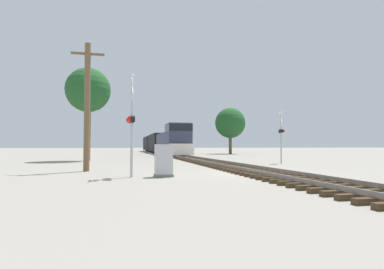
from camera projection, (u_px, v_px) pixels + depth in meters
The scene contains 9 objects.
ground_plane at pixel (257, 173), 15.30m from camera, with size 400.00×400.00×0.00m, color gray.
rail_track_bed at pixel (257, 171), 15.30m from camera, with size 2.60×160.00×0.31m.
freight_train at pixel (158, 143), 60.56m from camera, with size 2.94×52.78×4.22m.
crossing_signal_near at pixel (131, 121), 13.52m from camera, with size 0.39×1.01×4.60m.
crossing_signal_far at pixel (281, 133), 23.91m from camera, with size 0.56×1.01×4.14m.
relay_cabinet at pixel (164, 161), 13.65m from camera, with size 0.87×0.56×1.49m.
utility_pole at pixel (87, 105), 16.69m from camera, with size 1.80×0.33×7.18m.
tree_far_right at pixel (88, 91), 28.57m from camera, with size 4.21×4.21×8.86m.
tree_mid_background at pixel (230, 123), 53.00m from camera, with size 5.36×5.36×8.16m.
Camera 1 is at (-6.65, -14.24, 1.41)m, focal length 28.00 mm.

